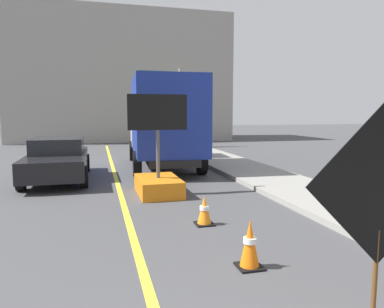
% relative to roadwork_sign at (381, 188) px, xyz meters
% --- Properties ---
extents(sidewalk_curb, '(2.28, 48.00, 0.14)m').
position_rel_roadwork_sign_xyz_m(sidewalk_curb, '(2.73, 4.02, -1.40)').
color(sidewalk_curb, gray).
rests_on(sidewalk_curb, ground).
extents(lane_center_stripe, '(0.14, 36.00, 0.01)m').
position_rel_roadwork_sign_xyz_m(lane_center_stripe, '(-2.12, 4.02, -1.47)').
color(lane_center_stripe, yellow).
rests_on(lane_center_stripe, ground).
extents(roadwork_sign, '(1.63, 0.12, 2.33)m').
position_rel_roadwork_sign_xyz_m(roadwork_sign, '(0.00, 0.00, 0.00)').
color(roadwork_sign, '#593819').
rests_on(roadwork_sign, ground).
extents(arrow_board_trailer, '(1.60, 1.82, 2.70)m').
position_rel_roadwork_sign_xyz_m(arrow_board_trailer, '(-1.11, 6.71, -0.99)').
color(arrow_board_trailer, orange).
rests_on(arrow_board_trailer, ground).
extents(box_truck, '(2.89, 6.96, 3.48)m').
position_rel_roadwork_sign_xyz_m(box_truck, '(-0.11, 11.37, 0.40)').
color(box_truck, black).
rests_on(box_truck, ground).
extents(pickup_car, '(1.97, 4.71, 1.38)m').
position_rel_roadwork_sign_xyz_m(pickup_car, '(-3.97, 9.70, -0.78)').
color(pickup_car, black).
rests_on(pickup_car, ground).
extents(highway_guide_sign, '(2.78, 0.34, 5.00)m').
position_rel_roadwork_sign_xyz_m(highway_guide_sign, '(1.71, 19.82, 1.95)').
color(highway_guide_sign, gray).
rests_on(highway_guide_sign, ground).
extents(far_building_block, '(16.78, 7.19, 9.91)m').
position_rel_roadwork_sign_xyz_m(far_building_block, '(-0.64, 27.75, 3.48)').
color(far_building_block, gray).
rests_on(far_building_block, ground).
extents(traffic_cone_near_sign, '(0.36, 0.36, 0.71)m').
position_rel_roadwork_sign_xyz_m(traffic_cone_near_sign, '(-0.62, 1.69, -1.12)').
color(traffic_cone_near_sign, black).
rests_on(traffic_cone_near_sign, ground).
extents(traffic_cone_mid_lane, '(0.36, 0.36, 0.59)m').
position_rel_roadwork_sign_xyz_m(traffic_cone_mid_lane, '(-0.67, 3.78, -1.18)').
color(traffic_cone_mid_lane, black).
rests_on(traffic_cone_mid_lane, ground).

